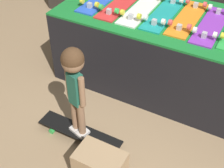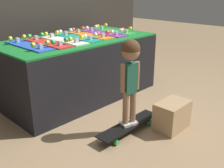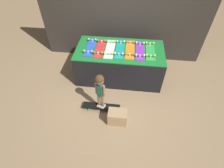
{
  "view_description": "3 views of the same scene",
  "coord_description": "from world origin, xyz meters",
  "px_view_note": "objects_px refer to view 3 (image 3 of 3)",
  "views": [
    {
      "loc": [
        0.86,
        -1.99,
        2.2
      ],
      "look_at": [
        -0.16,
        -0.11,
        0.42
      ],
      "focal_mm": 50.0,
      "sensor_mm": 36.0,
      "label": 1
    },
    {
      "loc": [
        -2.12,
        -2.01,
        1.42
      ],
      "look_at": [
        -0.19,
        -0.15,
        0.42
      ],
      "focal_mm": 42.0,
      "sensor_mm": 36.0,
      "label": 2
    },
    {
      "loc": [
        0.21,
        -2.75,
        3.07
      ],
      "look_at": [
        -0.09,
        -0.16,
        0.46
      ],
      "focal_mm": 28.0,
      "sensor_mm": 36.0,
      "label": 3
    }
  ],
  "objects_px": {
    "skateboard_red_on_rack": "(100,48)",
    "skateboard_orange_on_rack": "(130,49)",
    "skateboard_blue_on_rack": "(91,47)",
    "skateboard_purple_on_rack": "(140,50)",
    "skateboard_on_floor": "(101,107)",
    "skateboard_white_on_rack": "(110,49)",
    "skateboard_teal_on_rack": "(120,49)",
    "storage_box": "(118,117)",
    "child": "(100,86)",
    "skateboard_green_on_rack": "(150,51)"
  },
  "relations": [
    {
      "from": "skateboard_teal_on_rack",
      "to": "child",
      "type": "distance_m",
      "value": 1.17
    },
    {
      "from": "skateboard_red_on_rack",
      "to": "skateboard_orange_on_rack",
      "type": "distance_m",
      "value": 0.69
    },
    {
      "from": "skateboard_purple_on_rack",
      "to": "skateboard_on_floor",
      "type": "bearing_deg",
      "value": -123.51
    },
    {
      "from": "skateboard_green_on_rack",
      "to": "skateboard_teal_on_rack",
      "type": "bearing_deg",
      "value": -178.89
    },
    {
      "from": "skateboard_white_on_rack",
      "to": "child",
      "type": "xyz_separation_m",
      "value": [
        -0.05,
        -1.12,
        -0.11
      ]
    },
    {
      "from": "skateboard_red_on_rack",
      "to": "skateboard_teal_on_rack",
      "type": "xyz_separation_m",
      "value": [
        0.46,
        0.01,
        0.0
      ]
    },
    {
      "from": "skateboard_green_on_rack",
      "to": "storage_box",
      "type": "height_order",
      "value": "skateboard_green_on_rack"
    },
    {
      "from": "skateboard_orange_on_rack",
      "to": "skateboard_on_floor",
      "type": "relative_size",
      "value": 0.94
    },
    {
      "from": "skateboard_blue_on_rack",
      "to": "skateboard_green_on_rack",
      "type": "distance_m",
      "value": 1.38
    },
    {
      "from": "skateboard_teal_on_rack",
      "to": "skateboard_red_on_rack",
      "type": "bearing_deg",
      "value": -178.34
    },
    {
      "from": "skateboard_orange_on_rack",
      "to": "child",
      "type": "relative_size",
      "value": 0.85
    },
    {
      "from": "skateboard_teal_on_rack",
      "to": "child",
      "type": "bearing_deg",
      "value": -104.11
    },
    {
      "from": "skateboard_blue_on_rack",
      "to": "skateboard_white_on_rack",
      "type": "distance_m",
      "value": 0.46
    },
    {
      "from": "skateboard_blue_on_rack",
      "to": "skateboard_orange_on_rack",
      "type": "bearing_deg",
      "value": 0.44
    },
    {
      "from": "skateboard_white_on_rack",
      "to": "child",
      "type": "relative_size",
      "value": 0.85
    },
    {
      "from": "skateboard_green_on_rack",
      "to": "child",
      "type": "xyz_separation_m",
      "value": [
        -0.97,
        -1.14,
        -0.11
      ]
    },
    {
      "from": "skateboard_green_on_rack",
      "to": "child",
      "type": "bearing_deg",
      "value": -130.4
    },
    {
      "from": "skateboard_teal_on_rack",
      "to": "skateboard_on_floor",
      "type": "xyz_separation_m",
      "value": [
        -0.28,
        -1.13,
        -0.74
      ]
    },
    {
      "from": "skateboard_red_on_rack",
      "to": "skateboard_white_on_rack",
      "type": "height_order",
      "value": "same"
    },
    {
      "from": "skateboard_teal_on_rack",
      "to": "skateboard_purple_on_rack",
      "type": "height_order",
      "value": "same"
    },
    {
      "from": "skateboard_red_on_rack",
      "to": "skateboard_orange_on_rack",
      "type": "xyz_separation_m",
      "value": [
        0.69,
        0.03,
        0.0
      ]
    },
    {
      "from": "skateboard_blue_on_rack",
      "to": "skateboard_red_on_rack",
      "type": "bearing_deg",
      "value": -5.83
    },
    {
      "from": "skateboard_purple_on_rack",
      "to": "skateboard_on_floor",
      "type": "height_order",
      "value": "skateboard_purple_on_rack"
    },
    {
      "from": "skateboard_red_on_rack",
      "to": "skateboard_green_on_rack",
      "type": "height_order",
      "value": "same"
    },
    {
      "from": "child",
      "to": "skateboard_red_on_rack",
      "type": "bearing_deg",
      "value": 115.31
    },
    {
      "from": "skateboard_teal_on_rack",
      "to": "child",
      "type": "relative_size",
      "value": 0.85
    },
    {
      "from": "skateboard_red_on_rack",
      "to": "skateboard_on_floor",
      "type": "bearing_deg",
      "value": -81.08
    },
    {
      "from": "skateboard_white_on_rack",
      "to": "child",
      "type": "distance_m",
      "value": 1.12
    },
    {
      "from": "skateboard_white_on_rack",
      "to": "skateboard_green_on_rack",
      "type": "height_order",
      "value": "same"
    },
    {
      "from": "skateboard_on_floor",
      "to": "child",
      "type": "distance_m",
      "value": 0.63
    },
    {
      "from": "skateboard_red_on_rack",
      "to": "storage_box",
      "type": "xyz_separation_m",
      "value": [
        0.55,
        -1.39,
        -0.66
      ]
    },
    {
      "from": "skateboard_teal_on_rack",
      "to": "storage_box",
      "type": "height_order",
      "value": "skateboard_teal_on_rack"
    },
    {
      "from": "skateboard_green_on_rack",
      "to": "skateboard_white_on_rack",
      "type": "bearing_deg",
      "value": -178.39
    },
    {
      "from": "skateboard_purple_on_rack",
      "to": "skateboard_on_floor",
      "type": "xyz_separation_m",
      "value": [
        -0.74,
        -1.12,
        -0.74
      ]
    },
    {
      "from": "skateboard_blue_on_rack",
      "to": "storage_box",
      "type": "bearing_deg",
      "value": -61.13
    },
    {
      "from": "skateboard_red_on_rack",
      "to": "skateboard_on_floor",
      "type": "height_order",
      "value": "skateboard_red_on_rack"
    },
    {
      "from": "skateboard_white_on_rack",
      "to": "skateboard_teal_on_rack",
      "type": "xyz_separation_m",
      "value": [
        0.23,
        0.01,
        0.0
      ]
    },
    {
      "from": "skateboard_blue_on_rack",
      "to": "skateboard_white_on_rack",
      "type": "relative_size",
      "value": 1.0
    },
    {
      "from": "skateboard_white_on_rack",
      "to": "skateboard_on_floor",
      "type": "relative_size",
      "value": 0.94
    },
    {
      "from": "skateboard_teal_on_rack",
      "to": "skateboard_blue_on_rack",
      "type": "bearing_deg",
      "value": 179.15
    },
    {
      "from": "skateboard_blue_on_rack",
      "to": "skateboard_white_on_rack",
      "type": "bearing_deg",
      "value": -2.82
    },
    {
      "from": "skateboard_blue_on_rack",
      "to": "storage_box",
      "type": "height_order",
      "value": "skateboard_blue_on_rack"
    },
    {
      "from": "storage_box",
      "to": "child",
      "type": "bearing_deg",
      "value": 143.76
    },
    {
      "from": "skateboard_blue_on_rack",
      "to": "skateboard_orange_on_rack",
      "type": "relative_size",
      "value": 1.0
    },
    {
      "from": "skateboard_white_on_rack",
      "to": "skateboard_green_on_rack",
      "type": "bearing_deg",
      "value": 1.61
    },
    {
      "from": "skateboard_blue_on_rack",
      "to": "child",
      "type": "bearing_deg",
      "value": -70.44
    },
    {
      "from": "skateboard_blue_on_rack",
      "to": "skateboard_on_floor",
      "type": "bearing_deg",
      "value": -70.44
    },
    {
      "from": "skateboard_orange_on_rack",
      "to": "child",
      "type": "distance_m",
      "value": 1.26
    },
    {
      "from": "skateboard_green_on_rack",
      "to": "skateboard_on_floor",
      "type": "height_order",
      "value": "skateboard_green_on_rack"
    },
    {
      "from": "child",
      "to": "skateboard_orange_on_rack",
      "type": "bearing_deg",
      "value": 82.27
    }
  ]
}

